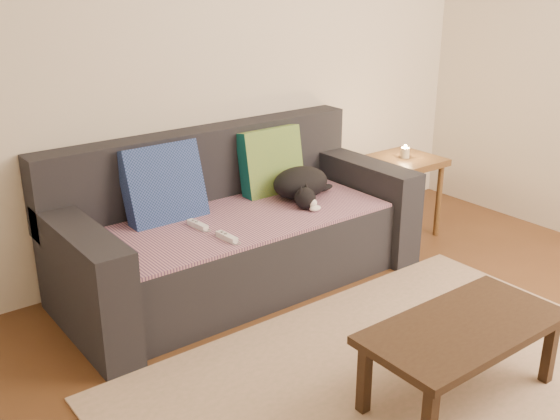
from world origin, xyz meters
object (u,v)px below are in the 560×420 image
(cat, at_px, (301,184))
(side_table, at_px, (404,171))
(sofa, at_px, (235,232))
(wii_remote_a, at_px, (198,225))
(wii_remote_b, at_px, (227,237))
(coffee_table, at_px, (464,334))

(cat, bearing_deg, side_table, -26.61)
(sofa, distance_m, cat, 0.51)
(sofa, distance_m, wii_remote_a, 0.34)
(wii_remote_a, height_order, side_table, side_table)
(wii_remote_b, bearing_deg, cat, -74.57)
(cat, bearing_deg, coffee_table, -126.41)
(wii_remote_b, distance_m, coffee_table, 1.29)
(sofa, relative_size, coffee_table, 2.28)
(side_table, distance_m, coffee_table, 1.88)
(wii_remote_a, xyz_separation_m, side_table, (1.63, -0.01, 0.00))
(sofa, relative_size, side_table, 3.79)
(cat, height_order, wii_remote_b, cat)
(cat, bearing_deg, sofa, 147.91)
(wii_remote_a, bearing_deg, coffee_table, -169.89)
(wii_remote_a, xyz_separation_m, wii_remote_b, (0.03, -0.24, 0.00))
(sofa, height_order, wii_remote_b, sofa)
(wii_remote_b, bearing_deg, wii_remote_a, 3.61)
(cat, distance_m, wii_remote_a, 0.75)
(side_table, height_order, coffee_table, side_table)
(sofa, relative_size, cat, 4.50)
(cat, height_order, side_table, cat)
(cat, relative_size, side_table, 0.84)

